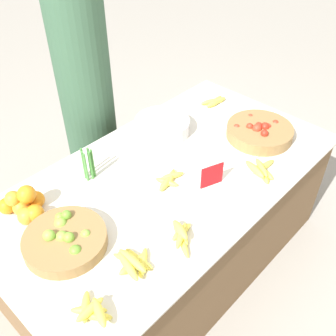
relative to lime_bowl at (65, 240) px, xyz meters
The scene contains 15 objects.
ground_plane 0.92m from the lime_bowl, ahead, with size 12.00×12.00×0.00m, color #A39E93.
market_table 0.70m from the lime_bowl, ahead, with size 1.81×0.98×0.66m.
lime_bowl is the anchor object (origin of this frame).
tomato_basket 1.20m from the lime_bowl, ahead, with size 0.36×0.36×0.10m.
orange_pile 0.28m from the lime_bowl, 93.01° to the left, with size 0.19×0.21×0.14m.
metal_bowl 0.89m from the lime_bowl, 17.60° to the left, with size 0.31×0.31×0.08m.
price_sign 0.72m from the lime_bowl, 16.73° to the right, with size 0.11×0.05×0.12m.
veg_bundle 0.42m from the lime_bowl, 38.69° to the left, with size 0.05×0.06×0.16m.
banana_bunch_front_left 1.32m from the lime_bowl, 10.62° to the left, with size 0.17×0.10×0.03m.
banana_bunch_back_center 0.57m from the lime_bowl, ahead, with size 0.18×0.12×0.03m.
banana_bunch_front_center 0.98m from the lime_bowl, 20.10° to the right, with size 0.20×0.17×0.06m.
banana_bunch_middle_left 0.31m from the lime_bowl, 66.66° to the right, with size 0.17×0.18×0.06m.
banana_bunch_front_right 0.35m from the lime_bowl, 110.35° to the right, with size 0.12×0.19×0.06m.
banana_bunch_middle_right 0.47m from the lime_bowl, 42.97° to the right, with size 0.16×0.17×0.06m.
vendor_person 1.02m from the lime_bowl, 46.78° to the left, with size 0.32×0.32×1.64m.
Camera 1 is at (-1.06, -1.00, 1.95)m, focal length 42.00 mm.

